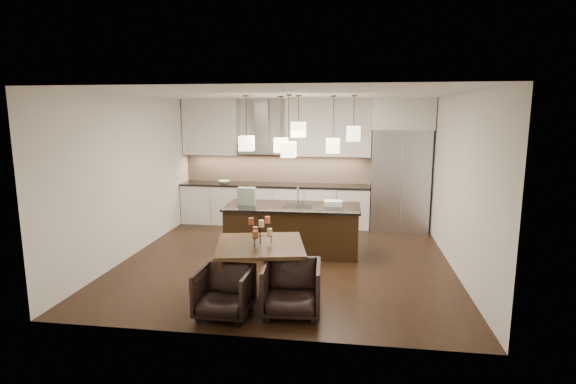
# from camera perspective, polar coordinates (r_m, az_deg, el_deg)

# --- Properties ---
(floor) EXTENTS (5.50, 5.50, 0.02)m
(floor) POSITION_cam_1_polar(r_m,az_deg,el_deg) (7.85, -0.21, -8.62)
(floor) COLOR black
(floor) RESTS_ON ground
(ceiling) EXTENTS (5.50, 5.50, 0.02)m
(ceiling) POSITION_cam_1_polar(r_m,az_deg,el_deg) (7.44, -0.22, 12.41)
(ceiling) COLOR white
(ceiling) RESTS_ON wall_back
(wall_back) EXTENTS (5.50, 0.02, 2.80)m
(wall_back) POSITION_cam_1_polar(r_m,az_deg,el_deg) (10.24, 2.03, 3.88)
(wall_back) COLOR silver
(wall_back) RESTS_ON ground
(wall_front) EXTENTS (5.50, 0.02, 2.80)m
(wall_front) POSITION_cam_1_polar(r_m,az_deg,el_deg) (4.85, -4.96, -3.18)
(wall_front) COLOR silver
(wall_front) RESTS_ON ground
(wall_left) EXTENTS (0.02, 5.50, 2.80)m
(wall_left) POSITION_cam_1_polar(r_m,az_deg,el_deg) (8.38, -19.26, 1.92)
(wall_left) COLOR silver
(wall_left) RESTS_ON ground
(wall_right) EXTENTS (0.02, 5.50, 2.80)m
(wall_right) POSITION_cam_1_polar(r_m,az_deg,el_deg) (7.63, 20.76, 1.07)
(wall_right) COLOR silver
(wall_right) RESTS_ON ground
(refrigerator) EXTENTS (1.20, 0.72, 2.15)m
(refrigerator) POSITION_cam_1_polar(r_m,az_deg,el_deg) (9.90, 13.96, 1.47)
(refrigerator) COLOR #B7B7BA
(refrigerator) RESTS_ON floor
(fridge_panel) EXTENTS (1.26, 0.72, 0.65)m
(fridge_panel) POSITION_cam_1_polar(r_m,az_deg,el_deg) (9.79, 14.32, 9.59)
(fridge_panel) COLOR silver
(fridge_panel) RESTS_ON refrigerator
(lower_cabinets) EXTENTS (4.21, 0.62, 0.88)m
(lower_cabinets) POSITION_cam_1_polar(r_m,az_deg,el_deg) (10.15, -1.71, -1.67)
(lower_cabinets) COLOR silver
(lower_cabinets) RESTS_ON floor
(countertop) EXTENTS (4.21, 0.66, 0.04)m
(countertop) POSITION_cam_1_polar(r_m,az_deg,el_deg) (10.07, -1.73, 0.90)
(countertop) COLOR black
(countertop) RESTS_ON lower_cabinets
(backsplash) EXTENTS (4.21, 0.02, 0.63)m
(backsplash) POSITION_cam_1_polar(r_m,az_deg,el_deg) (10.31, -1.45, 3.00)
(backsplash) COLOR tan
(backsplash) RESTS_ON countertop
(upper_cab_left) EXTENTS (1.25, 0.35, 1.25)m
(upper_cab_left) POSITION_cam_1_polar(r_m,az_deg,el_deg) (10.43, -9.73, 8.12)
(upper_cab_left) COLOR silver
(upper_cab_left) RESTS_ON wall_back
(upper_cab_right) EXTENTS (1.85, 0.35, 1.25)m
(upper_cab_right) POSITION_cam_1_polar(r_m,az_deg,el_deg) (9.95, 5.14, 8.14)
(upper_cab_right) COLOR silver
(upper_cab_right) RESTS_ON wall_back
(hood_canopy) EXTENTS (0.90, 0.52, 0.24)m
(hood_canopy) POSITION_cam_1_polar(r_m,az_deg,el_deg) (10.07, -3.39, 5.59)
(hood_canopy) COLOR #B7B7BA
(hood_canopy) RESTS_ON wall_back
(hood_chimney) EXTENTS (0.30, 0.28, 0.96)m
(hood_chimney) POSITION_cam_1_polar(r_m,az_deg,el_deg) (10.15, -3.30, 9.02)
(hood_chimney) COLOR #B7B7BA
(hood_chimney) RESTS_ON hood_canopy
(fruit_bowl) EXTENTS (0.27, 0.27, 0.06)m
(fruit_bowl) POSITION_cam_1_polar(r_m,az_deg,el_deg) (10.27, -8.12, 1.28)
(fruit_bowl) COLOR silver
(fruit_bowl) RESTS_ON countertop
(island_body) EXTENTS (2.35, 0.97, 0.82)m
(island_body) POSITION_cam_1_polar(r_m,az_deg,el_deg) (8.15, 0.57, -4.84)
(island_body) COLOR black
(island_body) RESTS_ON floor
(island_top) EXTENTS (2.42, 1.05, 0.04)m
(island_top) POSITION_cam_1_polar(r_m,az_deg,el_deg) (8.05, 0.58, -1.88)
(island_top) COLOR black
(island_top) RESTS_ON island_body
(faucet) EXTENTS (0.10, 0.23, 0.35)m
(faucet) POSITION_cam_1_polar(r_m,az_deg,el_deg) (8.09, 1.31, -0.41)
(faucet) COLOR silver
(faucet) RESTS_ON island_top
(tote_bag) EXTENTS (0.32, 0.17, 0.32)m
(tote_bag) POSITION_cam_1_polar(r_m,az_deg,el_deg) (8.12, -5.27, -0.54)
(tote_bag) COLOR #14482C
(tote_bag) RESTS_ON island_top
(food_container) EXTENTS (0.32, 0.23, 0.09)m
(food_container) POSITION_cam_1_polar(r_m,az_deg,el_deg) (8.06, 5.78, -1.44)
(food_container) COLOR silver
(food_container) RESTS_ON island_top
(dining_table) EXTENTS (1.40, 1.40, 0.71)m
(dining_table) POSITION_cam_1_polar(r_m,az_deg,el_deg) (6.39, -3.51, -9.64)
(dining_table) COLOR black
(dining_table) RESTS_ON floor
(candelabra) EXTENTS (0.40, 0.40, 0.42)m
(candelabra) POSITION_cam_1_polar(r_m,az_deg,el_deg) (6.22, -3.57, -4.75)
(candelabra) COLOR black
(candelabra) RESTS_ON dining_table
(candle_a) EXTENTS (0.09, 0.09, 0.09)m
(candle_a) POSITION_cam_1_polar(r_m,az_deg,el_deg) (6.24, -2.34, -5.09)
(candle_a) COLOR beige
(candle_a) RESTS_ON candelabra
(candle_b) EXTENTS (0.09, 0.09, 0.09)m
(candle_b) POSITION_cam_1_polar(r_m,az_deg,el_deg) (6.34, -4.17, -4.84)
(candle_b) COLOR #C75837
(candle_b) RESTS_ON candelabra
(candle_c) EXTENTS (0.09, 0.09, 0.09)m
(candle_c) POSITION_cam_1_polar(r_m,az_deg,el_deg) (6.12, -4.18, -5.39)
(candle_c) COLOR brown
(candle_c) RESTS_ON candelabra
(candle_d) EXTENTS (0.09, 0.09, 0.09)m
(candle_d) POSITION_cam_1_polar(r_m,az_deg,el_deg) (6.28, -2.63, -3.55)
(candle_d) COLOR #C75837
(candle_d) RESTS_ON candelabra
(candle_e) EXTENTS (0.09, 0.09, 0.09)m
(candle_e) POSITION_cam_1_polar(r_m,az_deg,el_deg) (6.22, -4.72, -3.72)
(candle_e) COLOR brown
(candle_e) RESTS_ON candelabra
(candle_f) EXTENTS (0.09, 0.09, 0.09)m
(candle_f) POSITION_cam_1_polar(r_m,az_deg,el_deg) (6.08, -3.40, -4.03)
(candle_f) COLOR beige
(candle_f) RESTS_ON candelabra
(armchair_left) EXTENTS (0.68, 0.70, 0.61)m
(armchair_left) POSITION_cam_1_polar(r_m,az_deg,el_deg) (5.76, -8.07, -12.50)
(armchair_left) COLOR black
(armchair_left) RESTS_ON floor
(armchair_right) EXTENTS (0.76, 0.78, 0.67)m
(armchair_right) POSITION_cam_1_polar(r_m,az_deg,el_deg) (5.75, 0.47, -12.15)
(armchair_right) COLOR black
(armchair_right) RESTS_ON floor
(pendant_a) EXTENTS (0.24, 0.24, 0.26)m
(pendant_a) POSITION_cam_1_polar(r_m,az_deg,el_deg) (8.01, -5.28, 6.17)
(pendant_a) COLOR #F3E8BF
(pendant_a) RESTS_ON ceiling
(pendant_b) EXTENTS (0.24, 0.24, 0.26)m
(pendant_b) POSITION_cam_1_polar(r_m,az_deg,el_deg) (8.28, -0.88, 5.96)
(pendant_b) COLOR #F3E8BF
(pendant_b) RESTS_ON ceiling
(pendant_c) EXTENTS (0.24, 0.24, 0.26)m
(pendant_c) POSITION_cam_1_polar(r_m,az_deg,el_deg) (7.85, 1.34, 7.93)
(pendant_c) COLOR #F3E8BF
(pendant_c) RESTS_ON ceiling
(pendant_d) EXTENTS (0.24, 0.24, 0.26)m
(pendant_d) POSITION_cam_1_polar(r_m,az_deg,el_deg) (8.13, 5.73, 5.86)
(pendant_d) COLOR #F3E8BF
(pendant_d) RESTS_ON ceiling
(pendant_e) EXTENTS (0.24, 0.24, 0.26)m
(pendant_e) POSITION_cam_1_polar(r_m,az_deg,el_deg) (7.93, 8.31, 7.34)
(pendant_e) COLOR #F3E8BF
(pendant_e) RESTS_ON ceiling
(pendant_f) EXTENTS (0.24, 0.24, 0.26)m
(pendant_f) POSITION_cam_1_polar(r_m,az_deg,el_deg) (7.64, 0.09, 5.41)
(pendant_f) COLOR #F3E8BF
(pendant_f) RESTS_ON ceiling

